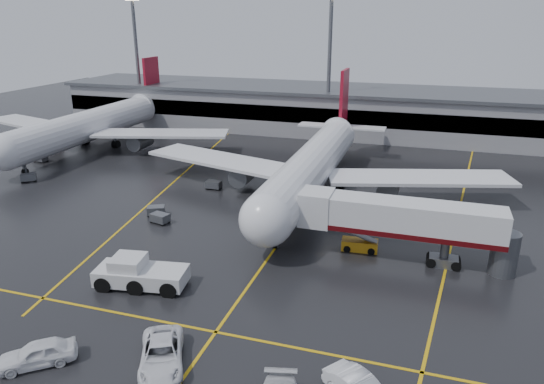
% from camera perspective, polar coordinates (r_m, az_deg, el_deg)
% --- Properties ---
extents(ground, '(220.00, 220.00, 0.00)m').
position_cam_1_polar(ground, '(56.79, 2.54, -3.37)').
color(ground, black).
rests_on(ground, ground).
extents(apron_line_centre, '(0.25, 90.00, 0.02)m').
position_cam_1_polar(apron_line_centre, '(56.79, 2.54, -3.36)').
color(apron_line_centre, gold).
rests_on(apron_line_centre, ground).
extents(apron_line_stop, '(60.00, 0.25, 0.02)m').
position_cam_1_polar(apron_line_stop, '(38.51, -6.41, -15.55)').
color(apron_line_stop, gold).
rests_on(apron_line_stop, ground).
extents(apron_line_left, '(9.99, 69.35, 0.02)m').
position_cam_1_polar(apron_line_left, '(72.62, -10.74, 1.48)').
color(apron_line_left, gold).
rests_on(apron_line_left, ground).
extents(apron_line_right, '(7.57, 69.64, 0.02)m').
position_cam_1_polar(apron_line_right, '(64.64, 20.56, -1.74)').
color(apron_line_right, gold).
rests_on(apron_line_right, ground).
extents(terminal, '(122.00, 19.00, 8.60)m').
position_cam_1_polar(terminal, '(101.00, 9.82, 9.10)').
color(terminal, gray).
rests_on(terminal, ground).
extents(light_mast_left, '(3.00, 1.20, 25.45)m').
position_cam_1_polar(light_mast_left, '(109.74, -15.13, 14.89)').
color(light_mast_left, '#595B60').
rests_on(light_mast_left, ground).
extents(light_mast_mid, '(3.00, 1.20, 25.45)m').
position_cam_1_polar(light_mast_mid, '(94.71, 6.55, 14.79)').
color(light_mast_mid, '#595B60').
rests_on(light_mast_mid, ground).
extents(main_airliner, '(48.80, 45.60, 14.10)m').
position_cam_1_polar(main_airliner, '(64.29, 4.87, 3.31)').
color(main_airliner, silver).
rests_on(main_airliner, ground).
extents(second_airliner, '(48.80, 45.60, 14.10)m').
position_cam_1_polar(second_airliner, '(92.82, -19.65, 7.29)').
color(second_airliner, silver).
rests_on(second_airliner, ground).
extents(jet_bridge, '(19.90, 3.40, 6.05)m').
position_cam_1_polar(jet_bridge, '(48.16, 14.47, -3.26)').
color(jet_bridge, silver).
rests_on(jet_bridge, ground).
extents(pushback_tractor, '(8.12, 4.40, 2.76)m').
position_cam_1_polar(pushback_tractor, '(44.94, -14.89, -9.01)').
color(pushback_tractor, silver).
rests_on(pushback_tractor, ground).
extents(belt_loader, '(3.63, 1.90, 2.23)m').
position_cam_1_polar(belt_loader, '(50.63, 9.94, -5.95)').
color(belt_loader, '#C98813').
rests_on(belt_loader, ground).
extents(service_van_a, '(5.16, 6.61, 1.67)m').
position_cam_1_polar(service_van_a, '(35.61, -12.43, -17.60)').
color(service_van_a, white).
rests_on(service_van_a, ground).
extents(service_van_d, '(5.08, 4.64, 1.68)m').
position_cam_1_polar(service_van_d, '(38.24, -25.12, -16.30)').
color(service_van_d, white).
rests_on(service_van_d, ground).
extents(baggage_cart_a, '(2.25, 1.74, 1.12)m').
position_cam_1_polar(baggage_cart_a, '(57.50, -12.63, -2.88)').
color(baggage_cart_a, '#595B60').
rests_on(baggage_cart_a, ground).
extents(baggage_cart_b, '(2.36, 2.03, 1.12)m').
position_cam_1_polar(baggage_cart_b, '(59.78, -13.05, -2.03)').
color(baggage_cart_b, '#595B60').
rests_on(baggage_cart_b, ground).
extents(baggage_cart_c, '(2.02, 1.32, 1.12)m').
position_cam_1_polar(baggage_cart_c, '(67.50, -6.66, 0.85)').
color(baggage_cart_c, '#595B60').
rests_on(baggage_cart_c, ground).
extents(baggage_cart_d, '(2.11, 1.48, 1.12)m').
position_cam_1_polar(baggage_cart_d, '(87.75, -24.85, 3.53)').
color(baggage_cart_d, '#595B60').
rests_on(baggage_cart_d, ground).
extents(baggage_cart_e, '(2.37, 2.27, 1.12)m').
position_cam_1_polar(baggage_cart_e, '(77.98, -25.97, 1.53)').
color(baggage_cart_e, '#595B60').
rests_on(baggage_cart_e, ground).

